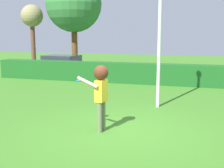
% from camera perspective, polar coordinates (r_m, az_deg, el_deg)
% --- Properties ---
extents(ground_plane, '(60.00, 60.00, 0.00)m').
position_cam_1_polar(ground_plane, '(8.25, 0.68, -9.04)').
color(ground_plane, '#3D7824').
extents(person, '(0.82, 0.56, 1.82)m').
position_cam_1_polar(person, '(7.96, -2.15, -0.73)').
color(person, '#677450').
rests_on(person, ground).
extents(frisbee, '(0.26, 0.26, 0.09)m').
position_cam_1_polar(frisbee, '(8.52, -6.01, 0.59)').
color(frisbee, '#268CE5').
extents(lamppost, '(0.24, 0.24, 5.96)m').
position_cam_1_polar(lamppost, '(10.72, 9.19, 13.02)').
color(lamppost, silver).
rests_on(lamppost, ground).
extents(hedge_row, '(18.90, 0.90, 1.08)m').
position_cam_1_polar(hedge_row, '(15.85, 8.87, 1.90)').
color(hedge_row, '#1B581F').
rests_on(hedge_row, ground).
extents(parked_car_white, '(4.36, 2.19, 1.25)m').
position_cam_1_polar(parked_car_white, '(19.86, -9.64, 3.86)').
color(parked_car_white, white).
rests_on(parked_car_white, ground).
extents(bare_elm_tree, '(1.65, 1.65, 4.80)m').
position_cam_1_polar(bare_elm_tree, '(23.69, -15.10, 12.12)').
color(bare_elm_tree, brown).
rests_on(bare_elm_tree, ground).
extents(birch_tree, '(3.99, 3.99, 6.72)m').
position_cam_1_polar(birch_tree, '(22.10, -7.35, 14.90)').
color(birch_tree, brown).
rests_on(birch_tree, ground).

